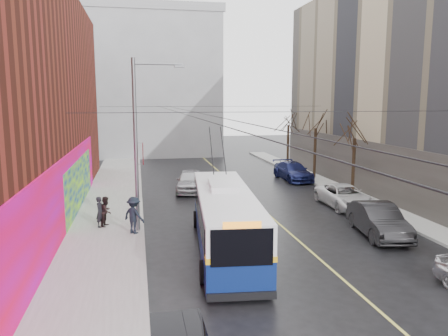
% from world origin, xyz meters
% --- Properties ---
extents(ground, '(140.00, 140.00, 0.00)m').
position_xyz_m(ground, '(0.00, 0.00, 0.00)').
color(ground, black).
rests_on(ground, ground).
extents(sidewalk_left, '(4.00, 60.00, 0.15)m').
position_xyz_m(sidewalk_left, '(-8.00, 12.00, 0.07)').
color(sidewalk_left, gray).
rests_on(sidewalk_left, ground).
extents(sidewalk_right, '(2.00, 60.00, 0.15)m').
position_xyz_m(sidewalk_right, '(9.00, 12.00, 0.07)').
color(sidewalk_right, gray).
rests_on(sidewalk_right, ground).
extents(lane_line, '(0.12, 50.00, 0.01)m').
position_xyz_m(lane_line, '(1.50, 14.00, 0.00)').
color(lane_line, '#BFB74C').
rests_on(lane_line, ground).
extents(building_far, '(20.50, 12.10, 18.00)m').
position_xyz_m(building_far, '(-6.00, 44.99, 9.02)').
color(building_far, gray).
rests_on(building_far, ground).
extents(streetlight_pole, '(2.65, 0.60, 9.00)m').
position_xyz_m(streetlight_pole, '(-6.14, 10.00, 4.85)').
color(streetlight_pole, slate).
rests_on(streetlight_pole, ground).
extents(catenary_wires, '(18.00, 60.00, 0.22)m').
position_xyz_m(catenary_wires, '(-2.54, 14.77, 6.25)').
color(catenary_wires, black).
extents(tree_near, '(3.20, 3.20, 6.40)m').
position_xyz_m(tree_near, '(9.00, 16.00, 4.98)').
color(tree_near, black).
rests_on(tree_near, ground).
extents(tree_mid, '(3.20, 3.20, 6.68)m').
position_xyz_m(tree_mid, '(9.00, 23.00, 5.25)').
color(tree_mid, black).
rests_on(tree_mid, ground).
extents(tree_far, '(3.20, 3.20, 6.57)m').
position_xyz_m(tree_far, '(9.00, 30.00, 5.14)').
color(tree_far, black).
rests_on(tree_far, ground).
extents(pigeons_flying, '(0.92, 4.36, 2.18)m').
position_xyz_m(pigeons_flying, '(-2.11, 10.42, 7.54)').
color(pigeons_flying, slate).
extents(trolleybus, '(3.51, 11.53, 5.40)m').
position_xyz_m(trolleybus, '(-2.34, 6.54, 1.50)').
color(trolleybus, navy).
rests_on(trolleybus, ground).
extents(parked_car_b, '(2.50, 5.24, 1.66)m').
position_xyz_m(parked_car_b, '(5.80, 7.10, 0.83)').
color(parked_car_b, black).
rests_on(parked_car_b, ground).
extents(parked_car_c, '(2.45, 5.21, 1.44)m').
position_xyz_m(parked_car_c, '(6.90, 13.05, 0.72)').
color(parked_car_c, silver).
rests_on(parked_car_c, ground).
extents(parked_car_d, '(2.43, 5.43, 1.55)m').
position_xyz_m(parked_car_d, '(7.00, 22.95, 0.77)').
color(parked_car_d, navy).
rests_on(parked_car_d, ground).
extents(following_car, '(2.75, 5.15, 1.67)m').
position_xyz_m(following_car, '(-2.37, 19.87, 0.83)').
color(following_car, '#ADADB2').
rests_on(following_car, ground).
extents(pedestrian_a, '(0.60, 0.71, 1.66)m').
position_xyz_m(pedestrian_a, '(-8.29, 11.01, 0.98)').
color(pedestrian_a, black).
rests_on(pedestrian_a, sidewalk_left).
extents(pedestrian_b, '(0.83, 0.94, 1.63)m').
position_xyz_m(pedestrian_b, '(-7.98, 11.10, 0.97)').
color(pedestrian_b, black).
rests_on(pedestrian_b, sidewalk_left).
extents(pedestrian_c, '(1.39, 1.34, 1.90)m').
position_xyz_m(pedestrian_c, '(-6.50, 9.48, 1.10)').
color(pedestrian_c, black).
rests_on(pedestrian_c, sidewalk_left).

